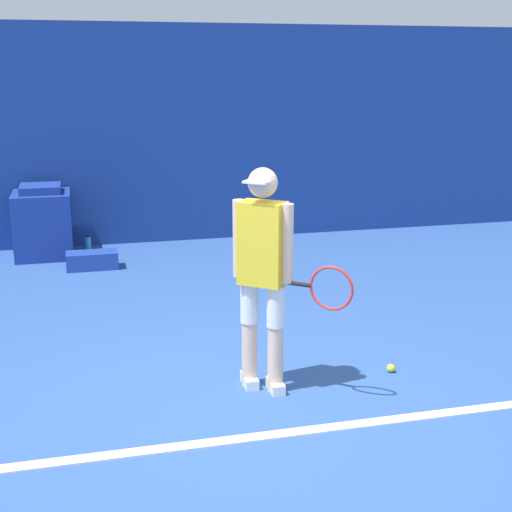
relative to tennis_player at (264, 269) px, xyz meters
name	(u,v)px	position (x,y,z in m)	size (l,w,h in m)	color
ground_plane	(251,411)	(-0.19, -0.35, -0.96)	(24.00, 24.00, 0.00)	#2D5193
back_wall	(158,135)	(-0.19, 5.11, 0.55)	(24.00, 0.10, 3.02)	navy
court_baseline	(265,436)	(-0.19, -0.74, -0.96)	(21.60, 0.10, 0.01)	white
tennis_player	(264,269)	(0.00, 0.00, 0.00)	(0.76, 0.65, 1.72)	beige
tennis_ball	(391,368)	(1.09, 0.04, -0.93)	(0.07, 0.07, 0.07)	#D1E533
covered_chair	(43,223)	(-1.79, 4.62, -0.51)	(0.73, 0.78, 0.95)	navy
equipment_bag	(92,260)	(-1.20, 3.84, -0.86)	(0.63, 0.31, 0.21)	#1E3D99
water_bottle	(88,244)	(-1.23, 4.75, -0.86)	(0.08, 0.08, 0.22)	#33ADD6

